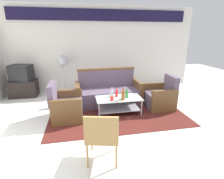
% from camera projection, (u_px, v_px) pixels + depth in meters
% --- Properties ---
extents(ground_plane, '(14.00, 14.00, 0.00)m').
position_uv_depth(ground_plane, '(124.00, 130.00, 3.54)').
color(ground_plane, white).
extents(wall_back, '(6.52, 0.19, 2.80)m').
position_uv_depth(wall_back, '(103.00, 46.00, 5.93)').
color(wall_back, silver).
rests_on(wall_back, ground).
extents(rug, '(3.24, 2.06, 0.01)m').
position_uv_depth(rug, '(117.00, 112.00, 4.31)').
color(rug, '#511E19').
rests_on(rug, ground).
extents(couch, '(1.82, 0.79, 0.96)m').
position_uv_depth(couch, '(108.00, 93.00, 4.79)').
color(couch, '#5B4C60').
rests_on(couch, rug).
extents(armchair_left, '(0.72, 0.78, 0.85)m').
position_uv_depth(armchair_left, '(66.00, 107.00, 3.94)').
color(armchair_left, '#5B4C60').
rests_on(armchair_left, rug).
extents(armchair_right, '(0.72, 0.78, 0.85)m').
position_uv_depth(armchair_right, '(160.00, 97.00, 4.54)').
color(armchair_right, '#5B4C60').
rests_on(armchair_right, rug).
extents(coffee_table, '(1.10, 0.60, 0.40)m').
position_uv_depth(coffee_table, '(118.00, 103.00, 4.21)').
color(coffee_table, silver).
rests_on(coffee_table, rug).
extents(bottle_clear, '(0.07, 0.07, 0.23)m').
position_uv_depth(bottle_clear, '(112.00, 93.00, 4.23)').
color(bottle_clear, silver).
rests_on(bottle_clear, coffee_table).
extents(bottle_brown, '(0.08, 0.08, 0.30)m').
position_uv_depth(bottle_brown, '(123.00, 95.00, 3.98)').
color(bottle_brown, brown).
rests_on(bottle_brown, coffee_table).
extents(bottle_red, '(0.06, 0.06, 0.22)m').
position_uv_depth(bottle_red, '(117.00, 93.00, 4.21)').
color(bottle_red, red).
rests_on(bottle_red, coffee_table).
extents(bottle_green, '(0.07, 0.07, 0.24)m').
position_uv_depth(bottle_green, '(127.00, 94.00, 4.13)').
color(bottle_green, '#2D8C38').
rests_on(bottle_green, coffee_table).
extents(cup, '(0.08, 0.08, 0.10)m').
position_uv_depth(cup, '(112.00, 98.00, 3.97)').
color(cup, red).
rests_on(cup, coffee_table).
extents(tv_stand, '(0.80, 0.50, 0.52)m').
position_uv_depth(tv_stand, '(24.00, 88.00, 5.37)').
color(tv_stand, black).
rests_on(tv_stand, ground).
extents(television, '(0.70, 0.58, 0.48)m').
position_uv_depth(television, '(21.00, 73.00, 5.22)').
color(television, black).
rests_on(television, tv_stand).
extents(pedestal_fan, '(0.36, 0.36, 1.27)m').
position_uv_depth(pedestal_fan, '(63.00, 63.00, 5.41)').
color(pedestal_fan, '#2D2D33').
rests_on(pedestal_fan, ground).
extents(wicker_chair, '(0.58, 0.58, 0.84)m').
position_uv_depth(wicker_chair, '(102.00, 134.00, 2.49)').
color(wicker_chair, '#AD844C').
rests_on(wicker_chair, ground).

